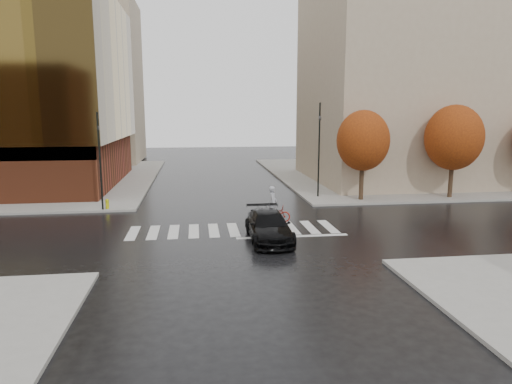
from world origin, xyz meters
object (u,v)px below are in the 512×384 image
traffic_light_nw (100,156)px  traffic_light_ne (319,144)px  sedan (269,226)px  cyclist (274,210)px  fire_hydrant (107,203)px

traffic_light_nw → traffic_light_ne: size_ratio=0.90×
sedan → traffic_light_nw: bearing=140.3°
cyclist → fire_hydrant: cyclist is taller
traffic_light_nw → fire_hydrant: bearing=123.3°
sedan → traffic_light_nw: size_ratio=0.80×
sedan → fire_hydrant: size_ratio=7.63×
cyclist → traffic_light_ne: bearing=-18.7°
traffic_light_nw → cyclist: bearing=64.4°
cyclist → fire_hydrant: (-10.48, 4.42, -0.22)m
fire_hydrant → traffic_light_nw: bearing=-142.5°
sedan → cyclist: bearing=76.3°
traffic_light_nw → fire_hydrant: 3.18m
traffic_light_ne → fire_hydrant: bearing=-12.1°
fire_hydrant → cyclist: bearing=-22.9°
cyclist → traffic_light_ne: traffic_light_ne is taller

